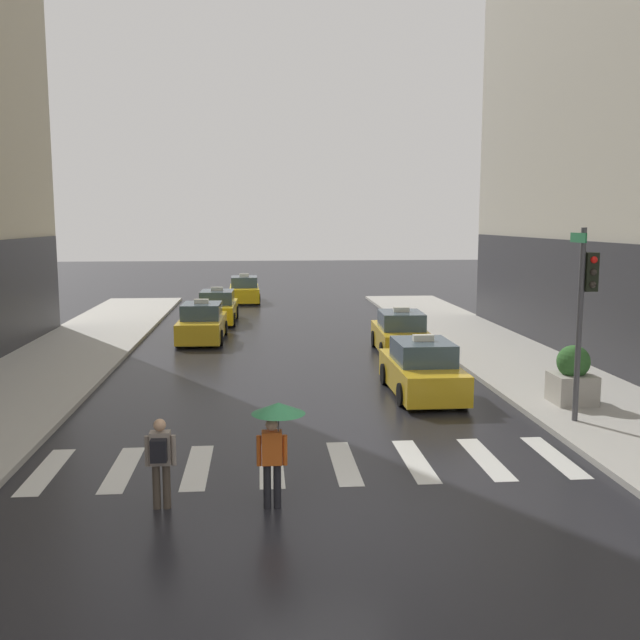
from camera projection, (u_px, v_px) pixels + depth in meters
ground_plane at (320, 523)px, 12.22m from camera, size 160.00×160.00×0.00m
crosswalk_markings at (308, 463)px, 15.18m from camera, size 11.30×2.80×0.01m
traffic_light_pole at (585, 297)px, 17.50m from camera, size 0.44×0.84×4.80m
taxi_lead at (422, 370)px, 21.15m from camera, size 1.93×4.54×1.80m
taxi_second at (401, 334)px, 27.76m from camera, size 2.07×4.61×1.80m
taxi_third at (202, 324)px, 30.60m from camera, size 2.01×4.58×1.80m
taxi_fourth at (218, 308)px, 36.08m from camera, size 2.01×4.58×1.80m
taxi_fifth at (244, 291)px, 45.05m from camera, size 2.01×4.58×1.80m
pedestrian_with_umbrella at (276, 426)px, 12.65m from camera, size 0.96×0.96×1.94m
pedestrian_with_backpack at (160, 457)px, 12.67m from camera, size 0.55×0.43×1.65m
planter_near_corner at (573, 377)px, 19.56m from camera, size 1.10×1.10×1.60m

